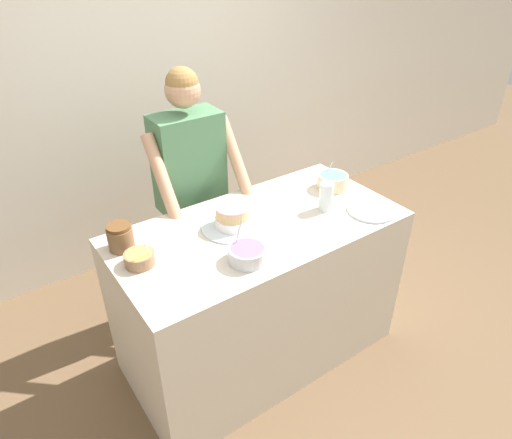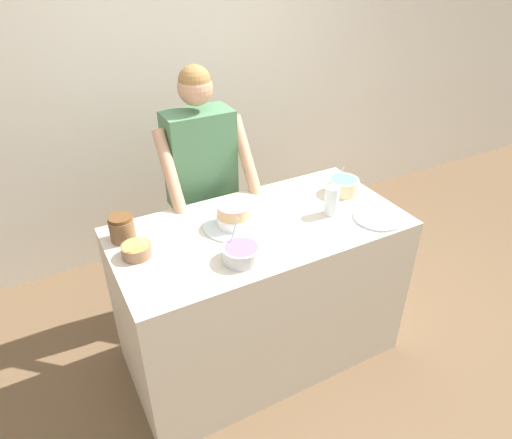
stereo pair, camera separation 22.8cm
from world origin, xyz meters
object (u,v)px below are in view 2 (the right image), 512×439
at_px(frosting_bowl_yellow, 136,250).
at_px(frosting_bowl_blue, 343,185).
at_px(cake, 234,217).
at_px(drinking_glass, 331,201).
at_px(stoneware_jar, 122,228).
at_px(person_baker, 202,175).
at_px(frosting_bowl_purple, 241,253).
at_px(ceramic_plate, 378,218).

bearing_deg(frosting_bowl_yellow, frosting_bowl_blue, 1.92).
bearing_deg(cake, drinking_glass, -15.19).
bearing_deg(stoneware_jar, cake, -15.39).
bearing_deg(person_baker, frosting_bowl_purple, -99.76).
relative_size(cake, frosting_bowl_blue, 1.84).
relative_size(frosting_bowl_purple, ceramic_plate, 0.70).
height_order(frosting_bowl_yellow, ceramic_plate, frosting_bowl_yellow).
distance_m(frosting_bowl_blue, drinking_glass, 0.26).
bearing_deg(frosting_bowl_purple, cake, 70.56).
xyz_separation_m(person_baker, cake, (-0.04, -0.53, -0.00)).
bearing_deg(cake, frosting_bowl_blue, 1.69).
bearing_deg(frosting_bowl_yellow, ceramic_plate, -13.05).
height_order(person_baker, frosting_bowl_yellow, person_baker).
relative_size(frosting_bowl_yellow, stoneware_jar, 1.21).
relative_size(person_baker, frosting_bowl_purple, 8.83).
bearing_deg(person_baker, ceramic_plate, -51.33).
xyz_separation_m(cake, frosting_bowl_yellow, (-0.52, -0.02, -0.02)).
relative_size(person_baker, frosting_bowl_yellow, 10.28).
distance_m(frosting_bowl_purple, drinking_glass, 0.63).
bearing_deg(frosting_bowl_purple, drinking_glass, 13.10).
relative_size(frosting_bowl_yellow, frosting_bowl_blue, 0.88).
relative_size(drinking_glass, ceramic_plate, 0.60).
height_order(person_baker, stoneware_jar, person_baker).
xyz_separation_m(person_baker, drinking_glass, (0.47, -0.67, 0.03)).
height_order(frosting_bowl_purple, stoneware_jar, frosting_bowl_purple).
height_order(frosting_bowl_purple, ceramic_plate, frosting_bowl_purple).
bearing_deg(frosting_bowl_blue, drinking_glass, -141.74).
bearing_deg(ceramic_plate, frosting_bowl_blue, 88.24).
bearing_deg(frosting_bowl_purple, person_baker, 80.24).
distance_m(person_baker, ceramic_plate, 1.07).
bearing_deg(frosting_bowl_blue, frosting_bowl_purple, -159.63).
relative_size(frosting_bowl_blue, ceramic_plate, 0.68).
distance_m(person_baker, frosting_bowl_blue, 0.84).
xyz_separation_m(cake, ceramic_plate, (0.71, -0.30, -0.04)).
relative_size(cake, drinking_glass, 2.07).
relative_size(frosting_bowl_yellow, frosting_bowl_purple, 0.86).
distance_m(frosting_bowl_blue, stoneware_jar, 1.26).
xyz_separation_m(frosting_bowl_yellow, drinking_glass, (1.03, -0.12, 0.05)).
distance_m(drinking_glass, ceramic_plate, 0.26).
bearing_deg(frosting_bowl_blue, person_baker, 143.12).
bearing_deg(frosting_bowl_purple, stoneware_jar, 135.67).
height_order(person_baker, frosting_bowl_blue, person_baker).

